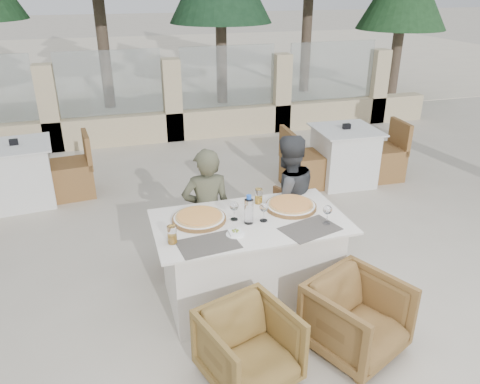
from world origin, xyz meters
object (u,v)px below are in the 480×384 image
object	(u,v)px
beer_glass_left	(172,235)
armchair_far_left	(206,242)
bg_table_b	(344,156)
olive_dish	(235,232)
wine_glass_corner	(327,214)
bg_table_a	(20,174)
pizza_left	(199,217)
beer_glass_right	(259,196)
diner_right	(286,200)
armchair_near_left	(249,348)
dining_table	(250,260)
armchair_near_right	(357,318)
pizza_right	(291,205)
water_bottle	(249,209)
wine_glass_centre	(234,210)
diner_left	(207,213)
armchair_far_right	(272,223)
wine_glass_near	(264,211)

from	to	relation	value
beer_glass_left	armchair_far_left	world-z (taller)	beer_glass_left
bg_table_b	olive_dish	bearing A→B (deg)	-131.10
wine_glass_corner	bg_table_a	world-z (taller)	wine_glass_corner
pizza_left	wine_glass_corner	bearing A→B (deg)	-19.44
beer_glass_right	olive_dish	bearing A→B (deg)	-126.11
diner_right	wine_glass_corner	bearing A→B (deg)	85.30
beer_glass_left	armchair_near_left	size ratio (longest dim) A/B	0.24
dining_table	armchair_near_left	size ratio (longest dim) A/B	2.64
wine_glass_corner	armchair_near_right	size ratio (longest dim) A/B	0.28
dining_table	wine_glass_corner	size ratio (longest dim) A/B	8.70
beer_glass_left	armchair_near_left	distance (m)	0.99
pizza_right	armchair_far_left	world-z (taller)	pizza_right
water_bottle	bg_table_b	distance (m)	3.03
olive_dish	diner_right	xyz separation A→B (m)	(0.72, 0.72, -0.14)
wine_glass_centre	wine_glass_corner	xyz separation A→B (m)	(0.71, -0.28, 0.00)
wine_glass_centre	olive_dish	world-z (taller)	wine_glass_centre
pizza_right	diner_left	xyz separation A→B (m)	(-0.67, 0.39, -0.17)
dining_table	armchair_far_right	world-z (taller)	dining_table
armchair_far_right	bg_table_a	world-z (taller)	bg_table_a
pizza_left	armchair_near_right	xyz separation A→B (m)	(0.97, -0.97, -0.50)
pizza_left	bg_table_b	distance (m)	3.19
olive_dish	diner_right	bearing A→B (deg)	44.89
wine_glass_near	armchair_near_right	xyz separation A→B (m)	(0.46, -0.81, -0.57)
bg_table_b	water_bottle	bearing A→B (deg)	-130.98
wine_glass_near	diner_right	size ratio (longest dim) A/B	0.14
pizza_left	armchair_far_left	distance (m)	0.73
dining_table	beer_glass_left	xyz separation A→B (m)	(-0.68, -0.17, 0.46)
diner_right	bg_table_b	world-z (taller)	diner_right
pizza_left	armchair_near_left	size ratio (longest dim) A/B	0.74
olive_dish	wine_glass_corner	bearing A→B (deg)	-2.59
beer_glass_right	diner_right	world-z (taller)	diner_right
water_bottle	diner_left	world-z (taller)	diner_left
wine_glass_corner	diner_left	world-z (taller)	diner_left
armchair_near_left	wine_glass_near	bearing A→B (deg)	47.93
wine_glass_near	beer_glass_right	world-z (taller)	wine_glass_near
pizza_left	pizza_right	size ratio (longest dim) A/B	1.00
wine_glass_centre	wine_glass_corner	size ratio (longest dim) A/B	1.00
water_bottle	armchair_far_right	world-z (taller)	water_bottle
beer_glass_right	armchair_far_left	distance (m)	0.78
pizza_right	water_bottle	bearing A→B (deg)	-160.15
pizza_left	olive_dish	xyz separation A→B (m)	(0.22, -0.31, -0.01)
beer_glass_left	olive_dish	xyz separation A→B (m)	(0.49, -0.02, -0.05)
beer_glass_right	armchair_near_right	bearing A→B (deg)	-70.85
bg_table_b	diner_right	bearing A→B (deg)	-130.44
pizza_right	armchair_far_right	distance (m)	0.83
wine_glass_near	armchair_near_right	distance (m)	1.09
wine_glass_centre	armchair_near_left	world-z (taller)	wine_glass_centre
wine_glass_corner	bg_table_a	size ratio (longest dim) A/B	0.11
wine_glass_corner	armchair_far_right	size ratio (longest dim) A/B	0.30
pizza_left	armchair_near_left	world-z (taller)	pizza_left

